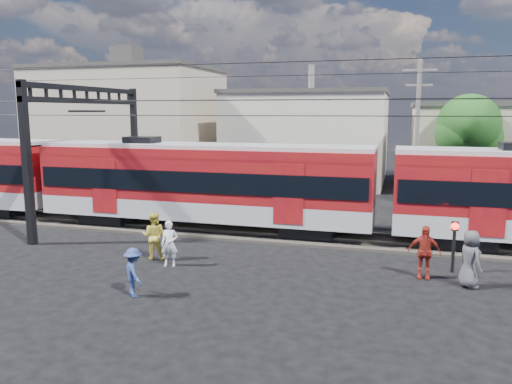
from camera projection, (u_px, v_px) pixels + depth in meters
ground at (222, 296)px, 15.59m from camera, size 120.00×120.00×0.00m
track_bed at (281, 234)px, 23.17m from camera, size 70.00×3.40×0.12m
rail_near at (277, 235)px, 22.44m from camera, size 70.00×0.12×0.12m
rail_far at (284, 228)px, 23.86m from camera, size 70.00×0.12×0.12m
commuter_train at (208, 181)px, 23.78m from camera, size 50.30×3.08×4.17m
catenary at (112, 123)px, 24.72m from camera, size 70.00×9.30×7.52m
building_west at (129, 124)px, 42.26m from camera, size 14.28×10.20×9.30m
building_midwest at (310, 136)px, 41.16m from camera, size 12.24×12.24×7.30m
utility_pole_mid at (417, 133)px, 27.45m from camera, size 1.80×0.24×8.50m
tree_near at (472, 129)px, 29.49m from camera, size 3.82×3.64×6.72m
pedestrian_a at (170, 244)px, 18.47m from camera, size 0.70×0.54×1.71m
pedestrian_b at (154, 236)px, 19.34m from camera, size 1.03×0.88×1.87m
pedestrian_c at (134, 272)px, 15.42m from camera, size 1.13×1.10×1.55m
pedestrian_d at (424, 252)px, 17.08m from camera, size 1.09×0.46×1.86m
pedestrian_e at (470, 259)px, 16.21m from camera, size 1.00×1.11×1.90m
crossing_signal at (454, 237)px, 17.68m from camera, size 0.27×0.27×1.86m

